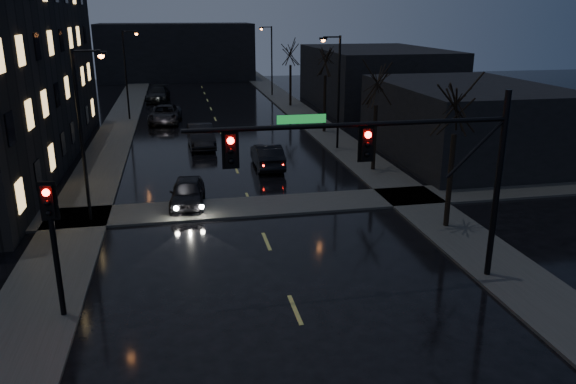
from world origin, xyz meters
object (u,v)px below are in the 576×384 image
oncoming_car_c (165,114)px  oncoming_car_d (158,94)px  oncoming_car_a (188,192)px  oncoming_car_b (201,136)px  lead_car (267,156)px

oncoming_car_c → oncoming_car_d: size_ratio=1.00×
oncoming_car_a → oncoming_car_b: size_ratio=0.83×
oncoming_car_a → oncoming_car_d: bearing=98.7°
oncoming_car_d → oncoming_car_c: bearing=-80.1°
oncoming_car_b → oncoming_car_d: size_ratio=0.89×
oncoming_car_b → oncoming_car_c: oncoming_car_b is taller
oncoming_car_a → oncoming_car_d: oncoming_car_d is taller
oncoming_car_c → oncoming_car_d: (-0.90, 13.28, 0.04)m
oncoming_car_b → lead_car: oncoming_car_b is taller
oncoming_car_a → oncoming_car_c: bearing=98.5°
oncoming_car_a → lead_car: 8.40m
oncoming_car_b → oncoming_car_c: bearing=102.3°
oncoming_car_a → lead_car: lead_car is taller
oncoming_car_c → oncoming_car_b: bearing=-69.9°
oncoming_car_c → oncoming_car_d: bearing=99.3°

